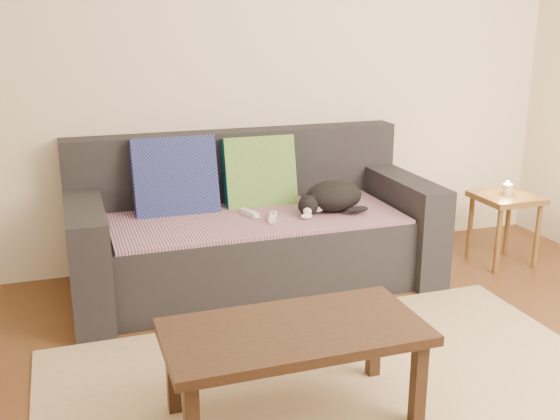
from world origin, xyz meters
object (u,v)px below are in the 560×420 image
Objects in this scene: wii_remote_a at (250,213)px; wii_remote_b at (273,217)px; cat at (331,197)px; side_table at (505,207)px; coffee_table at (294,339)px; sofa at (252,233)px.

wii_remote_a and wii_remote_b have the same top height.
cat reaches higher than wii_remote_a.
side_table is 2.22m from coffee_table.
wii_remote_b is at bearing 178.84° from side_table.
sofa reaches higher than wii_remote_b.
wii_remote_a is 0.16m from wii_remote_b.
wii_remote_b is at bearing -70.45° from sofa.
cat is 1.19m from side_table.
sofa is 0.17m from wii_remote_a.
wii_remote_b reaches higher than coffee_table.
wii_remote_b is (-0.38, -0.05, -0.07)m from cat.
cat is 0.45× the size of coffee_table.
wii_remote_b is at bearing -152.78° from cat.
side_table is at bearing -7.89° from sofa.
sofa reaches higher than coffee_table.
side_table is at bearing 32.60° from coffee_table.
sofa is 4.57× the size of side_table.
wii_remote_a is at bearing 64.29° from wii_remote_b.
wii_remote_a is at bearing -168.53° from cat.
wii_remote_b is 0.33× the size of side_table.
wii_remote_a is 0.33× the size of side_table.
wii_remote_a is 1.36m from coffee_table.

